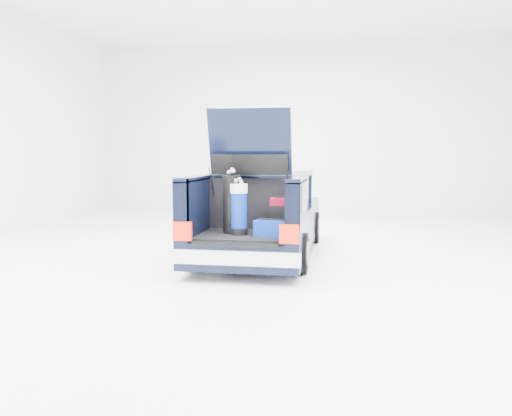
% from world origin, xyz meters
% --- Properties ---
extents(ground, '(14.00, 14.00, 0.00)m').
position_xyz_m(ground, '(0.00, 0.00, 0.00)').
color(ground, white).
rests_on(ground, ground).
extents(car, '(1.87, 4.65, 2.47)m').
position_xyz_m(car, '(-0.00, 0.11, 0.67)').
color(car, black).
rests_on(car, ground).
extents(red_suitcase, '(0.34, 0.23, 0.54)m').
position_xyz_m(red_suitcase, '(0.50, -1.16, 0.86)').
color(red_suitcase, maroon).
rests_on(red_suitcase, car).
extents(black_golf_bag, '(0.31, 0.32, 0.96)m').
position_xyz_m(black_golf_bag, '(-0.20, -1.42, 1.04)').
color(black_golf_bag, black).
rests_on(black_golf_bag, car).
extents(blue_golf_bag, '(0.31, 0.31, 0.84)m').
position_xyz_m(blue_golf_bag, '(-0.07, -1.55, 0.98)').
color(blue_golf_bag, black).
rests_on(blue_golf_bag, car).
extents(blue_duffel, '(0.55, 0.42, 0.26)m').
position_xyz_m(blue_duffel, '(0.45, -1.64, 0.72)').
color(blue_duffel, navy).
rests_on(blue_duffel, car).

